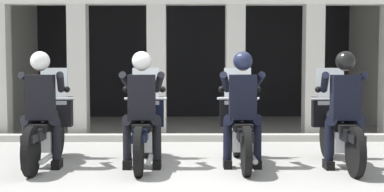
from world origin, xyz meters
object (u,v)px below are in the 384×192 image
police_officer_center_left (142,99)px  police_officer_far_left (41,99)px  motorcycle_center_right (240,129)px  police_officer_center_right (242,99)px  motorcycle_center_left (144,129)px  motorcycle_far_left (47,129)px  motorcycle_far_right (338,129)px  police_officer_far_right (344,100)px

police_officer_center_left → police_officer_far_left: bearing=-167.1°
motorcycle_center_right → police_officer_center_right: 0.52m
police_officer_center_left → motorcycle_center_right: police_officer_center_left is taller
police_officer_far_left → police_officer_center_right: bearing=13.3°
police_officer_center_left → motorcycle_center_left: bearing=103.2°
police_officer_far_left → police_officer_center_right: same height
police_officer_center_right → motorcycle_far_left: bearing=179.7°
motorcycle_center_right → motorcycle_center_left: bearing=-173.6°
police_officer_center_left → motorcycle_far_left: bearing=-178.9°
motorcycle_center_left → police_officer_center_left: police_officer_center_left is taller
police_officer_far_left → motorcycle_far_right: size_ratio=0.78×
motorcycle_center_left → police_officer_center_left: size_ratio=1.29×
police_officer_center_left → motorcycle_center_right: bearing=26.2°
motorcycle_far_left → police_officer_far_right: 4.11m
motorcycle_far_right → police_officer_far_right: size_ratio=1.29×
motorcycle_center_left → police_officer_far_right: size_ratio=1.29×
motorcycle_far_left → motorcycle_center_right: 2.71m
police_officer_far_left → motorcycle_center_right: bearing=19.2°
police_officer_center_left → motorcycle_far_right: 2.76m
police_officer_far_left → motorcycle_center_right: 2.77m
motorcycle_far_left → motorcycle_center_right: (2.71, 0.01, 0.00)m
police_officer_center_left → motorcycle_far_right: (2.71, 0.22, -0.44)m
police_officer_center_left → police_officer_far_right: (2.71, -0.06, 0.00)m
police_officer_center_right → motorcycle_far_right: size_ratio=0.78×
motorcycle_center_right → motorcycle_far_right: (1.36, -0.08, 0.00)m
motorcycle_far_left → motorcycle_far_right: size_ratio=1.00×
motorcycle_far_left → motorcycle_center_left: size_ratio=1.00×
motorcycle_center_left → motorcycle_far_right: size_ratio=1.00×
police_officer_center_left → police_officer_center_right: (1.36, 0.02, 0.00)m
police_officer_center_left → police_officer_far_right: bearing=12.1°
motorcycle_far_left → motorcycle_far_right: same height
police_officer_center_left → police_officer_far_right: 2.71m
motorcycle_center_left → police_officer_far_left: bearing=-155.3°
police_officer_center_left → motorcycle_center_right: size_ratio=0.78×
police_officer_far_left → motorcycle_far_right: 4.10m
police_officer_center_right → motorcycle_far_right: bearing=13.7°
police_officer_far_right → motorcycle_far_left: bearing=-177.4°
police_officer_center_right → motorcycle_far_right: 1.44m
motorcycle_far_right → police_officer_far_right: police_officer_far_right is taller
motorcycle_center_right → police_officer_far_right: size_ratio=1.29×
police_officer_far_left → motorcycle_far_right: bearing=16.0°
motorcycle_far_left → police_officer_far_left: police_officer_far_left is taller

